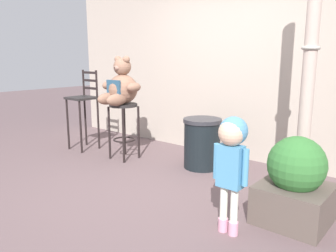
% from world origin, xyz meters
% --- Properties ---
extents(ground_plane, '(24.00, 24.00, 0.00)m').
position_xyz_m(ground_plane, '(0.00, 0.00, 0.00)').
color(ground_plane, '#624E50').
extents(building_wall, '(6.54, 0.30, 3.66)m').
position_xyz_m(building_wall, '(0.00, 1.88, 1.83)').
color(building_wall, '#B0A294').
rests_on(building_wall, ground_plane).
extents(bar_stool_with_teddy, '(0.39, 0.39, 0.80)m').
position_xyz_m(bar_stool_with_teddy, '(-1.07, 0.63, 0.57)').
color(bar_stool_with_teddy, black).
rests_on(bar_stool_with_teddy, ground_plane).
extents(teddy_bear, '(0.64, 0.57, 0.66)m').
position_xyz_m(teddy_bear, '(-1.07, 0.60, 1.04)').
color(teddy_bear, '#88614D').
rests_on(teddy_bear, bar_stool_with_teddy).
extents(child_walking, '(0.31, 0.25, 0.99)m').
position_xyz_m(child_walking, '(1.15, -0.25, 0.72)').
color(child_walking, pink).
rests_on(child_walking, ground_plane).
extents(trash_bin, '(0.50, 0.50, 0.66)m').
position_xyz_m(trash_bin, '(0.01, 1.01, 0.33)').
color(trash_bin, black).
rests_on(trash_bin, ground_plane).
extents(lamppost, '(0.31, 0.31, 2.63)m').
position_xyz_m(lamppost, '(1.34, 0.89, 1.03)').
color(lamppost, '#B2AD9F').
rests_on(lamppost, ground_plane).
extents(bar_chair_empty, '(0.40, 0.40, 1.24)m').
position_xyz_m(bar_chair_empty, '(-1.95, 0.60, 0.73)').
color(bar_chair_empty, black).
rests_on(bar_chair_empty, ground_plane).
extents(planter_with_shrub, '(0.59, 0.59, 0.78)m').
position_xyz_m(planter_with_shrub, '(1.49, 0.28, 0.36)').
color(planter_with_shrub, brown).
rests_on(planter_with_shrub, ground_plane).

